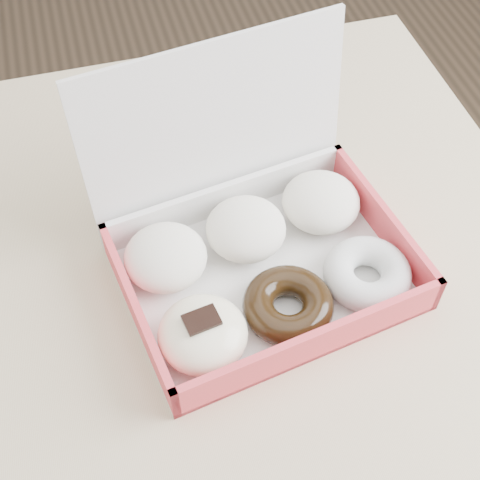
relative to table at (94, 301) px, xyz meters
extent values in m
plane|color=black|center=(0.00, 0.00, -0.67)|extent=(4.00, 4.00, 0.00)
cube|color=tan|center=(0.00, 0.00, 0.06)|extent=(1.20, 0.80, 0.04)
cylinder|color=tan|center=(0.55, 0.35, -0.32)|extent=(0.05, 0.05, 0.71)
cube|color=white|center=(0.21, -0.08, 0.08)|extent=(0.37, 0.30, 0.01)
cube|color=#E33F47|center=(0.23, -0.20, 0.11)|extent=(0.33, 0.06, 0.06)
cube|color=white|center=(0.20, 0.04, 0.11)|extent=(0.33, 0.06, 0.06)
cube|color=#E33F47|center=(0.05, -0.11, 0.11)|extent=(0.05, 0.24, 0.06)
cube|color=#E33F47|center=(0.38, -0.05, 0.11)|extent=(0.05, 0.24, 0.06)
cube|color=white|center=(0.19, 0.06, 0.20)|extent=(0.34, 0.09, 0.25)
ellipsoid|color=white|center=(0.10, -0.04, 0.11)|extent=(0.12, 0.12, 0.06)
ellipsoid|color=white|center=(0.20, -0.02, 0.11)|extent=(0.12, 0.12, 0.06)
ellipsoid|color=white|center=(0.31, -0.01, 0.11)|extent=(0.12, 0.12, 0.06)
ellipsoid|color=#FFF1CA|center=(0.12, -0.15, 0.11)|extent=(0.12, 0.12, 0.06)
cube|color=black|center=(0.12, -0.15, 0.14)|extent=(0.04, 0.03, 0.00)
torus|color=black|center=(0.22, -0.14, 0.10)|extent=(0.12, 0.12, 0.04)
torus|color=white|center=(0.33, -0.12, 0.10)|extent=(0.12, 0.12, 0.04)
camera|label=1|loc=(0.06, -0.52, 0.76)|focal=50.00mm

